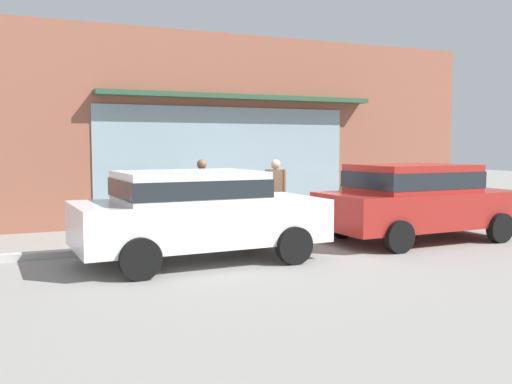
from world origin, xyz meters
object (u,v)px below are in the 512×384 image
parked_car_white (196,210)px  parked_car_red (416,198)px  potted_plant_window_right (266,207)px  potted_plant_window_left (341,201)px  potted_plant_by_entrance (165,209)px  pedestrian_passerby (276,189)px  pedestrian_with_handbag (201,190)px  fire_hydrant (197,219)px  potted_plant_window_center (369,204)px

parked_car_white → parked_car_red: parked_car_red is taller
parked_car_red → potted_plant_window_right: parked_car_red is taller
potted_plant_window_left → potted_plant_by_entrance: 4.89m
pedestrian_passerby → parked_car_white: pedestrian_passerby is taller
pedestrian_with_handbag → parked_car_white: pedestrian_with_handbag is taller
potted_plant_window_right → potted_plant_window_left: 2.22m
parked_car_white → parked_car_red: 4.83m
parked_car_red → potted_plant_window_right: (-1.56, 4.06, -0.53)m
fire_hydrant → potted_plant_window_right: size_ratio=1.21×
pedestrian_with_handbag → parked_car_red: 4.68m
pedestrian_with_handbag → potted_plant_window_center: size_ratio=2.62×
potted_plant_by_entrance → potted_plant_window_right: bearing=-2.6°
potted_plant_by_entrance → potted_plant_window_center: bearing=-1.5°
pedestrian_passerby → parked_car_red: (2.10, -2.38, -0.07)m
parked_car_white → potted_plant_window_right: size_ratio=6.27×
pedestrian_with_handbag → pedestrian_passerby: bearing=165.3°
parked_car_red → potted_plant_window_center: bearing=65.9°
fire_hydrant → potted_plant_by_entrance: (-0.15, 2.08, 0.00)m
potted_plant_window_left → potted_plant_window_center: bearing=2.7°
pedestrian_passerby → potted_plant_window_right: size_ratio=2.43×
pedestrian_with_handbag → potted_plant_by_entrance: 1.59m
pedestrian_with_handbag → parked_car_red: pedestrian_with_handbag is taller
fire_hydrant → potted_plant_window_center: size_ratio=1.30×
parked_car_white → potted_plant_by_entrance: size_ratio=5.26×
parked_car_white → fire_hydrant: bearing=69.8°
potted_plant_window_right → potted_plant_window_left: bearing=-1.9°
potted_plant_window_right → potted_plant_by_entrance: bearing=177.4°
potted_plant_window_center → pedestrian_with_handbag: bearing=-166.7°
pedestrian_with_handbag → parked_car_red: bearing=141.7°
potted_plant_window_right → potted_plant_window_center: (3.17, -0.03, -0.05)m
fire_hydrant → parked_car_red: (4.08, -2.10, 0.48)m
parked_car_white → potted_plant_window_center: size_ratio=6.69×
parked_car_red → potted_plant_window_center: parked_car_red is taller
potted_plant_by_entrance → fire_hydrant: bearing=-85.9°
potted_plant_window_center → potted_plant_by_entrance: bearing=178.5°
fire_hydrant → potted_plant_window_center: 6.01m
parked_car_red → potted_plant_by_entrance: bearing=133.0°
fire_hydrant → potted_plant_by_entrance: 2.09m
pedestrian_passerby → potted_plant_window_right: pedestrian_passerby is taller
parked_car_white → potted_plant_window_center: parked_car_white is taller
potted_plant_window_left → pedestrian_with_handbag: bearing=-164.5°
potted_plant_window_right → potted_plant_window_center: bearing=-0.6°
pedestrian_with_handbag → potted_plant_window_right: (2.22, 1.31, -0.61)m
fire_hydrant → pedestrian_passerby: pedestrian_passerby is taller
parked_car_red → potted_plant_window_center: (1.61, 4.03, -0.58)m
parked_car_white → parked_car_red: bearing=0.1°
potted_plant_by_entrance → parked_car_red: bearing=-44.6°
potted_plant_window_right → potted_plant_window_left: potted_plant_window_left is taller
pedestrian_passerby → potted_plant_window_left: (2.75, 1.60, -0.51)m
parked_car_red → potted_plant_window_left: (0.65, 3.99, -0.44)m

